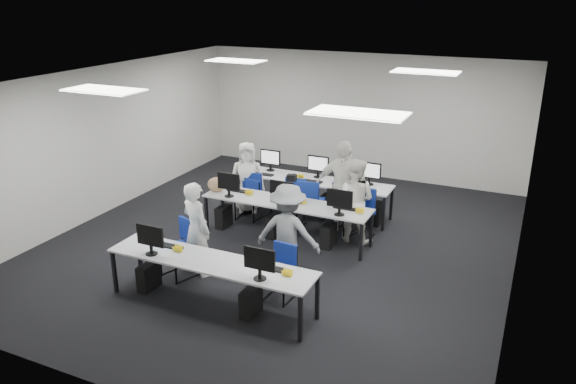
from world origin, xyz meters
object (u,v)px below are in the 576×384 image
at_px(chair_6, 311,211).
at_px(photographer, 288,233).
at_px(chair_0, 180,259).
at_px(chair_2, 249,204).
at_px(student_3, 342,188).
at_px(chair_4, 360,223).
at_px(student_0, 196,229).
at_px(student_2, 247,177).
at_px(chair_1, 280,282).
at_px(chair_3, 292,212).
at_px(student_1, 355,200).
at_px(desk_front, 210,264).
at_px(chair_5, 258,203).
at_px(chair_7, 348,215).
at_px(desk_mid, 286,204).

height_order(chair_6, photographer, photographer).
height_order(chair_0, photographer, photographer).
distance_m(chair_2, photographer, 2.76).
xyz_separation_m(chair_2, student_3, (1.96, 0.09, 0.62)).
distance_m(chair_4, photographer, 2.17).
distance_m(student_0, photographer, 1.48).
xyz_separation_m(student_2, photographer, (2.00, -2.33, 0.06)).
xyz_separation_m(chair_6, student_3, (0.67, -0.08, 0.60)).
xyz_separation_m(chair_2, photographer, (1.80, -2.02, 0.52)).
distance_m(chair_1, student_0, 1.64).
relative_size(chair_2, chair_3, 0.98).
xyz_separation_m(chair_2, student_1, (2.28, -0.16, 0.50)).
bearing_deg(desk_front, chair_2, 109.20).
distance_m(chair_6, student_1, 1.15).
bearing_deg(chair_5, chair_3, -3.27).
distance_m(student_0, student_3, 3.00).
xyz_separation_m(chair_3, chair_5, (-0.86, 0.21, -0.03)).
relative_size(chair_5, photographer, 0.51).
distance_m(chair_2, student_0, 2.55).
xyz_separation_m(chair_5, chair_6, (1.19, -0.04, 0.05)).
bearing_deg(student_3, chair_3, -175.03).
relative_size(chair_6, photographer, 0.60).
bearing_deg(photographer, student_3, -99.70).
relative_size(chair_1, chair_2, 0.92).
height_order(chair_0, chair_7, chair_7).
bearing_deg(chair_3, chair_1, -70.62).
height_order(chair_5, student_0, student_0).
bearing_deg(chair_4, desk_front, -102.90).
xyz_separation_m(chair_6, student_2, (-1.48, 0.14, 0.44)).
bearing_deg(student_0, student_1, -108.69).
relative_size(chair_2, student_1, 0.57).
xyz_separation_m(chair_0, student_1, (2.12, 2.48, 0.50)).
relative_size(desk_mid, chair_0, 3.44).
relative_size(chair_0, chair_2, 1.03).
xyz_separation_m(chair_2, student_0, (0.39, -2.47, 0.51)).
bearing_deg(photographer, chair_6, -82.23).
bearing_deg(chair_6, chair_7, 0.64).
height_order(chair_1, student_3, student_3).
height_order(chair_1, chair_2, chair_2).
xyz_separation_m(desk_front, chair_5, (-1.02, 3.42, -0.42)).
relative_size(desk_front, chair_6, 3.32).
bearing_deg(chair_7, student_1, -37.13).
xyz_separation_m(chair_6, student_1, (0.99, -0.32, 0.48)).
height_order(chair_3, student_1, student_1).
height_order(chair_2, student_0, student_0).
relative_size(desk_front, photographer, 1.98).
bearing_deg(desk_mid, photographer, -64.06).
bearing_deg(chair_0, chair_1, 20.13).
distance_m(student_0, student_1, 2.99).
height_order(chair_1, photographer, photographer).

